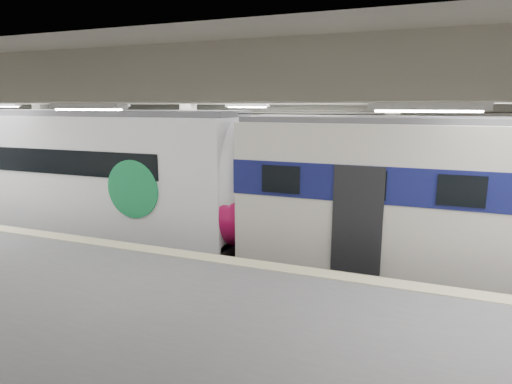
% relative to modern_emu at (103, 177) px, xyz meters
% --- Properties ---
extents(station_hall, '(36.00, 24.00, 5.75)m').
position_rel_modern_emu_xyz_m(station_hall, '(4.97, -1.74, 0.89)').
color(station_hall, black).
rests_on(station_hall, ground).
extents(modern_emu, '(15.02, 3.10, 4.79)m').
position_rel_modern_emu_xyz_m(modern_emu, '(0.00, 0.00, 0.00)').
color(modern_emu, white).
rests_on(modern_emu, ground).
extents(older_rer, '(14.20, 3.13, 4.65)m').
position_rel_modern_emu_xyz_m(older_rer, '(13.00, 0.00, 0.09)').
color(older_rer, beige).
rests_on(older_rer, ground).
extents(far_train, '(13.85, 3.43, 4.40)m').
position_rel_modern_emu_xyz_m(far_train, '(0.95, 5.50, -0.08)').
color(far_train, white).
rests_on(far_train, ground).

